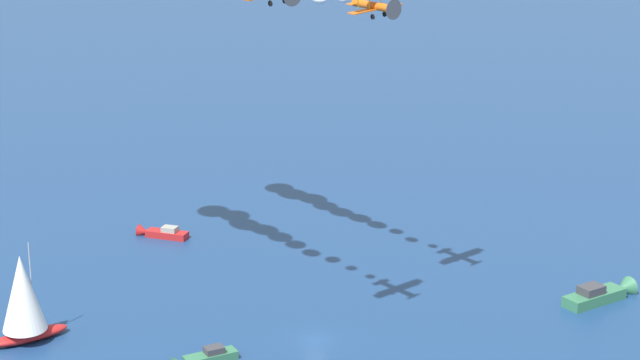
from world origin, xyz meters
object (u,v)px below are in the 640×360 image
at_px(motorboat_inshore, 160,233).
at_px(motorboat_ahead, 603,294).
at_px(biplane_lead, 375,5).
at_px(sailboat_trailing, 23,298).
at_px(motorboat_near_centre, 202,359).

xyz_separation_m(motorboat_inshore, motorboat_ahead, (9.99, 62.80, 0.25)).
relative_size(motorboat_inshore, biplane_lead, 1.16).
xyz_separation_m(sailboat_trailing, motorboat_ahead, (-27.25, 65.76, -4.66)).
height_order(motorboat_inshore, motorboat_ahead, motorboat_ahead).
height_order(motorboat_near_centre, motorboat_inshore, motorboat_inshore).
bearing_deg(motorboat_near_centre, sailboat_trailing, -92.74).
distance_m(motorboat_near_centre, sailboat_trailing, 22.37).
height_order(motorboat_inshore, sailboat_trailing, sailboat_trailing).
xyz_separation_m(motorboat_near_centre, sailboat_trailing, (-1.04, -21.80, 4.92)).
xyz_separation_m(motorboat_near_centre, motorboat_ahead, (-28.30, 43.96, 0.26)).
height_order(motorboat_near_centre, biplane_lead, biplane_lead).
bearing_deg(motorboat_inshore, motorboat_ahead, 80.97).
distance_m(motorboat_near_centre, motorboat_inshore, 42.67).
bearing_deg(motorboat_near_centre, biplane_lead, 132.72).
bearing_deg(motorboat_near_centre, motorboat_ahead, 122.77).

